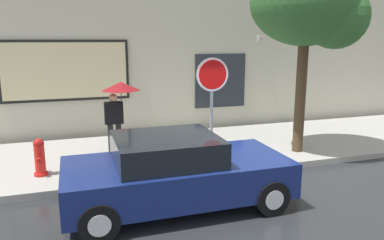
% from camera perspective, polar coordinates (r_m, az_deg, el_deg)
% --- Properties ---
extents(ground_plane, '(60.00, 60.00, 0.00)m').
position_cam_1_polar(ground_plane, '(7.71, 6.92, -11.30)').
color(ground_plane, '#282B2D').
extents(sidewalk, '(20.00, 4.00, 0.15)m').
position_cam_1_polar(sidewalk, '(10.31, -0.10, -4.64)').
color(sidewalk, '#A3A099').
rests_on(sidewalk, ground).
extents(building_facade, '(20.00, 0.67, 7.00)m').
position_cam_1_polar(building_facade, '(12.27, -3.93, 14.14)').
color(building_facade, beige).
rests_on(building_facade, ground).
extents(parked_car, '(4.08, 1.94, 1.37)m').
position_cam_1_polar(parked_car, '(6.93, -2.59, -7.96)').
color(parked_car, navy).
rests_on(parked_car, ground).
extents(fire_hydrant, '(0.30, 0.44, 0.83)m').
position_cam_1_polar(fire_hydrant, '(8.78, -22.25, -5.31)').
color(fire_hydrant, red).
rests_on(fire_hydrant, sidewalk).
extents(pedestrian_with_umbrella, '(0.96, 0.96, 1.86)m').
position_cam_1_polar(pedestrian_with_umbrella, '(9.69, -11.15, 3.44)').
color(pedestrian_with_umbrella, black).
rests_on(pedestrian_with_umbrella, sidewalk).
extents(street_tree, '(2.85, 2.42, 4.88)m').
position_cam_1_polar(street_tree, '(10.02, 17.91, 16.22)').
color(street_tree, '#4C3823').
rests_on(street_tree, sidewalk).
extents(stop_sign, '(0.76, 0.10, 2.52)m').
position_cam_1_polar(stop_sign, '(8.50, 3.10, 4.53)').
color(stop_sign, gray).
rests_on(stop_sign, sidewalk).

